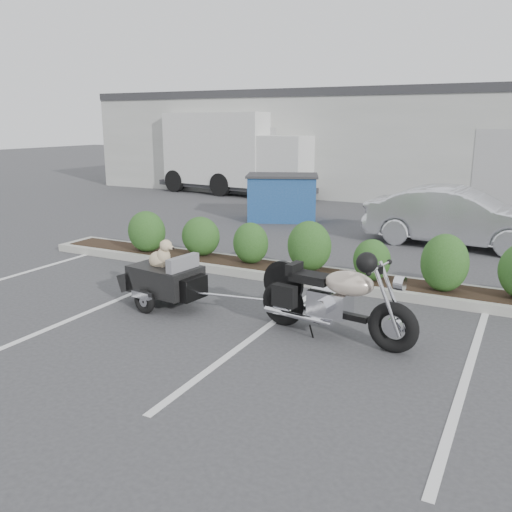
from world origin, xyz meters
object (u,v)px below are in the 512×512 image
at_px(delivery_truck, 240,155).
at_px(sedan, 458,217).
at_px(pet_trailer, 165,278).
at_px(dumpster, 282,197).
at_px(motorcycle, 334,300).

bearing_deg(delivery_truck, sedan, -26.71).
bearing_deg(pet_trailer, dumpster, 109.24).
height_order(pet_trailer, dumpster, dumpster).
height_order(pet_trailer, sedan, sedan).
bearing_deg(motorcycle, delivery_truck, 131.53).
xyz_separation_m(motorcycle, dumpster, (-4.35, 7.82, 0.15)).
relative_size(pet_trailer, sedan, 0.45).
bearing_deg(motorcycle, pet_trailer, -172.64).
bearing_deg(sedan, motorcycle, 177.58).
distance_m(pet_trailer, sedan, 7.41).
distance_m(sedan, delivery_truck, 10.90).
height_order(sedan, dumpster, sedan).
xyz_separation_m(pet_trailer, delivery_truck, (-5.58, 12.54, 1.06)).
height_order(motorcycle, sedan, sedan).
height_order(pet_trailer, delivery_truck, delivery_truck).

